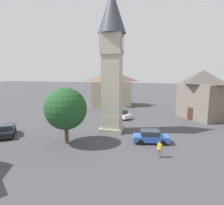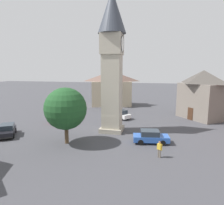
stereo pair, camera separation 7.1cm
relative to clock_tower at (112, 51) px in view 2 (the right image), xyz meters
The scene contains 10 objects.
ground_plane 10.91m from the clock_tower, 96.64° to the right, with size 200.00×200.00×0.00m, color #424247.
clock_tower is the anchor object (origin of this frame).
car_blue_kerb 12.01m from the clock_tower, 122.44° to the right, with size 2.28×4.33×1.53m.
car_silver_kerb 14.07m from the clock_tower, 70.82° to the left, with size 4.35×3.75×1.53m.
car_red_corner 12.57m from the clock_tower, ahead, with size 3.79×4.33×1.53m.
car_white_side 17.04m from the clock_tower, 111.37° to the left, with size 4.39×3.64×1.53m.
pedestrian 13.82m from the clock_tower, 138.52° to the right, with size 0.37×0.50×1.69m.
tree 9.78m from the clock_tower, 144.11° to the left, with size 4.82×4.82×6.52m.
building_shop_left 21.23m from the clock_tower, 13.04° to the left, with size 7.55×10.45×8.12m.
building_corner_back 18.48m from the clock_tower, 51.98° to the right, with size 8.97×8.62×8.38m.
Camera 2 is at (-26.13, -5.95, 8.53)m, focal length 31.95 mm.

